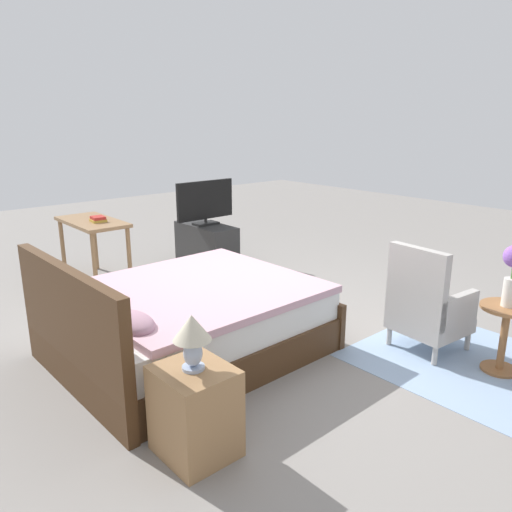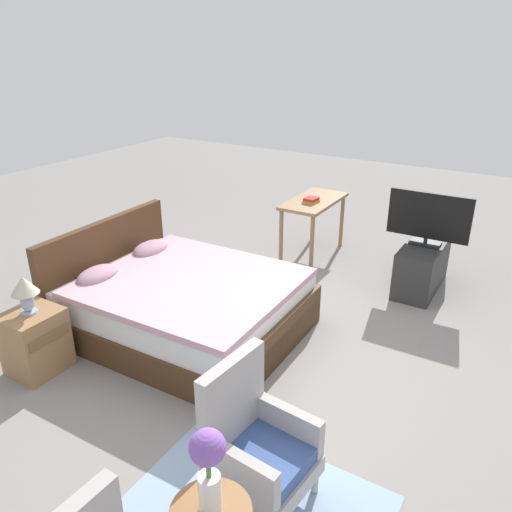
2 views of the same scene
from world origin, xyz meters
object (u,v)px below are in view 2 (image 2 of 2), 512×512
object	(u,v)px
flower_vase	(208,464)
tv_stand	(422,266)
armchair_by_window_right	(255,447)
bed	(182,303)
table_lamp	(25,290)
tv_flatscreen	(429,218)
book_stack	(311,200)
vanity_desk	(314,208)
nightstand	(36,341)

from	to	relation	value
flower_vase	tv_stand	bearing A→B (deg)	-0.41
armchair_by_window_right	bed	bearing A→B (deg)	51.39
armchair_by_window_right	table_lamp	distance (m)	2.29
tv_flatscreen	flower_vase	bearing A→B (deg)	179.59
tv_stand	book_stack	distance (m)	1.54
vanity_desk	book_stack	distance (m)	0.19
flower_vase	tv_stand	size ratio (longest dim) A/B	0.50
bed	vanity_desk	world-z (taller)	bed
flower_vase	vanity_desk	world-z (taller)	flower_vase
table_lamp	tv_stand	xyz separation A→B (m)	(3.23, -2.39, -0.50)
bed	tv_flatscreen	xyz separation A→B (m)	(2.11, -1.73, 0.54)
armchair_by_window_right	nightstand	size ratio (longest dim) A/B	1.67
bed	book_stack	bearing A→B (deg)	-7.30
flower_vase	vanity_desk	xyz separation A→B (m)	(4.22, 1.44, -0.20)
armchair_by_window_right	tv_stand	bearing A→B (deg)	-2.39
bed	armchair_by_window_right	size ratio (longest dim) A/B	2.26
tv_stand	vanity_desk	size ratio (longest dim) A/B	0.92
nightstand	table_lamp	size ratio (longest dim) A/B	1.67
flower_vase	book_stack	xyz separation A→B (m)	(4.09, 1.42, -0.06)
flower_vase	vanity_desk	bearing A→B (deg)	18.80
armchair_by_window_right	vanity_desk	size ratio (longest dim) A/B	0.88
bed	nightstand	bearing A→B (deg)	149.45
vanity_desk	flower_vase	bearing A→B (deg)	-161.20
vanity_desk	nightstand	bearing A→B (deg)	165.09
vanity_desk	tv_flatscreen	bearing A→B (deg)	-99.34
flower_vase	vanity_desk	distance (m)	4.46
bed	table_lamp	xyz separation A→B (m)	(-1.12, 0.66, 0.47)
tv_flatscreen	vanity_desk	distance (m)	1.50
vanity_desk	book_stack	bearing A→B (deg)	-170.83
nightstand	book_stack	xyz separation A→B (m)	(3.34, -0.95, 0.50)
flower_vase	tv_flatscreen	size ratio (longest dim) A/B	0.55
tv_flatscreen	book_stack	world-z (taller)	tv_flatscreen
flower_vase	nightstand	world-z (taller)	flower_vase
armchair_by_window_right	tv_flatscreen	bearing A→B (deg)	-2.39
tv_flatscreen	vanity_desk	bearing A→B (deg)	80.66
table_lamp	tv_stand	distance (m)	4.05
bed	vanity_desk	bearing A→B (deg)	-6.40
armchair_by_window_right	tv_stand	world-z (taller)	armchair_by_window_right
table_lamp	nightstand	bearing A→B (deg)	-90.00
armchair_by_window_right	vanity_desk	world-z (taller)	armchair_by_window_right
tv_flatscreen	book_stack	bearing A→B (deg)	85.57
flower_vase	tv_flatscreen	xyz separation A→B (m)	(3.98, -0.03, 0.00)
nightstand	armchair_by_window_right	bearing A→B (deg)	-93.79
bed	tv_flatscreen	size ratio (longest dim) A/B	2.39
flower_vase	nightstand	xyz separation A→B (m)	(0.75, 2.36, -0.56)
tv_flatscreen	tv_stand	bearing A→B (deg)	-179.73
tv_flatscreen	vanity_desk	world-z (taller)	tv_flatscreen
tv_flatscreen	vanity_desk	size ratio (longest dim) A/B	0.84
flower_vase	tv_flatscreen	world-z (taller)	tv_flatscreen
table_lamp	vanity_desk	xyz separation A→B (m)	(3.47, -0.93, -0.13)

